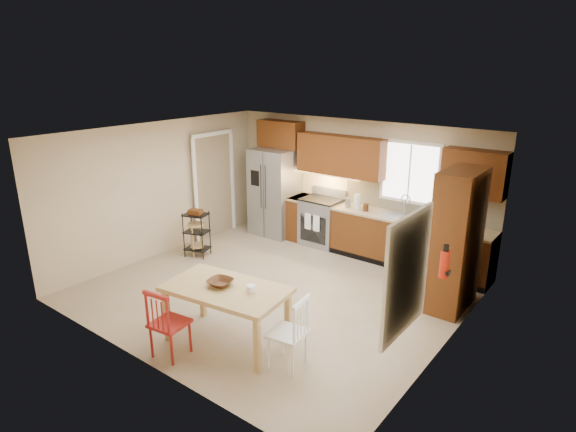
# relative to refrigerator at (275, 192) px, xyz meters

# --- Properties ---
(floor) EXTENTS (5.50, 5.50, 0.00)m
(floor) POSITION_rel_refrigerator_xyz_m (1.70, -2.12, -0.91)
(floor) COLOR gray
(floor) RESTS_ON ground
(ceiling) EXTENTS (5.50, 5.00, 0.02)m
(ceiling) POSITION_rel_refrigerator_xyz_m (1.70, -2.12, 1.59)
(ceiling) COLOR silver
(ceiling) RESTS_ON ground
(wall_back) EXTENTS (5.50, 0.02, 2.50)m
(wall_back) POSITION_rel_refrigerator_xyz_m (1.70, 0.38, 0.34)
(wall_back) COLOR #CCB793
(wall_back) RESTS_ON ground
(wall_front) EXTENTS (5.50, 0.02, 2.50)m
(wall_front) POSITION_rel_refrigerator_xyz_m (1.70, -4.62, 0.34)
(wall_front) COLOR #CCB793
(wall_front) RESTS_ON ground
(wall_left) EXTENTS (0.02, 5.00, 2.50)m
(wall_left) POSITION_rel_refrigerator_xyz_m (-1.05, -2.12, 0.34)
(wall_left) COLOR #CCB793
(wall_left) RESTS_ON ground
(wall_right) EXTENTS (0.02, 5.00, 2.50)m
(wall_right) POSITION_rel_refrigerator_xyz_m (4.45, -2.12, 0.34)
(wall_right) COLOR #CCB793
(wall_right) RESTS_ON ground
(refrigerator) EXTENTS (0.92, 0.75, 1.82)m
(refrigerator) POSITION_rel_refrigerator_xyz_m (0.00, 0.00, 0.00)
(refrigerator) COLOR gray
(refrigerator) RESTS_ON floor
(range_stove) EXTENTS (0.76, 0.63, 0.92)m
(range_stove) POSITION_rel_refrigerator_xyz_m (1.15, 0.06, -0.45)
(range_stove) COLOR gray
(range_stove) RESTS_ON floor
(base_cabinet_narrow) EXTENTS (0.30, 0.60, 0.90)m
(base_cabinet_narrow) POSITION_rel_refrigerator_xyz_m (0.60, 0.08, -0.46)
(base_cabinet_narrow) COLOR #572810
(base_cabinet_narrow) RESTS_ON floor
(base_cabinet_run) EXTENTS (2.92, 0.60, 0.90)m
(base_cabinet_run) POSITION_rel_refrigerator_xyz_m (2.99, 0.08, -0.46)
(base_cabinet_run) COLOR #572810
(base_cabinet_run) RESTS_ON floor
(dishwasher) EXTENTS (0.60, 0.02, 0.78)m
(dishwasher) POSITION_rel_refrigerator_xyz_m (3.55, -0.22, -0.46)
(dishwasher) COLOR black
(dishwasher) RESTS_ON floor
(backsplash) EXTENTS (2.92, 0.03, 0.55)m
(backsplash) POSITION_rel_refrigerator_xyz_m (2.99, 0.36, 0.27)
(backsplash) COLOR beige
(backsplash) RESTS_ON wall_back
(upper_over_fridge) EXTENTS (1.00, 0.35, 0.55)m
(upper_over_fridge) POSITION_rel_refrigerator_xyz_m (0.00, 0.20, 1.19)
(upper_over_fridge) COLOR #643310
(upper_over_fridge) RESTS_ON wall_back
(upper_left_block) EXTENTS (1.80, 0.35, 0.75)m
(upper_left_block) POSITION_rel_refrigerator_xyz_m (1.45, 0.20, 0.92)
(upper_left_block) COLOR #643310
(upper_left_block) RESTS_ON wall_back
(upper_right_block) EXTENTS (1.00, 0.35, 0.75)m
(upper_right_block) POSITION_rel_refrigerator_xyz_m (3.95, 0.20, 0.92)
(upper_right_block) COLOR #643310
(upper_right_block) RESTS_ON wall_back
(window_back) EXTENTS (1.12, 0.04, 1.12)m
(window_back) POSITION_rel_refrigerator_xyz_m (2.80, 0.35, 0.74)
(window_back) COLOR white
(window_back) RESTS_ON wall_back
(sink) EXTENTS (0.62, 0.46, 0.16)m
(sink) POSITION_rel_refrigerator_xyz_m (2.80, 0.08, -0.05)
(sink) COLOR gray
(sink) RESTS_ON base_cabinet_run
(undercab_glow) EXTENTS (1.60, 0.30, 0.01)m
(undercab_glow) POSITION_rel_refrigerator_xyz_m (1.15, 0.17, 0.52)
(undercab_glow) COLOR #FFBF66
(undercab_glow) RESTS_ON wall_back
(soap_bottle) EXTENTS (0.09, 0.09, 0.19)m
(soap_bottle) POSITION_rel_refrigerator_xyz_m (3.18, -0.02, 0.09)
(soap_bottle) COLOR #B51E0C
(soap_bottle) RESTS_ON base_cabinet_run
(paper_towel) EXTENTS (0.12, 0.12, 0.28)m
(paper_towel) POSITION_rel_refrigerator_xyz_m (1.95, 0.03, 0.13)
(paper_towel) COLOR white
(paper_towel) RESTS_ON base_cabinet_run
(canister_steel) EXTENTS (0.11, 0.11, 0.18)m
(canister_steel) POSITION_rel_refrigerator_xyz_m (1.75, 0.03, 0.08)
(canister_steel) COLOR gray
(canister_steel) RESTS_ON base_cabinet_run
(canister_wood) EXTENTS (0.10, 0.10, 0.14)m
(canister_wood) POSITION_rel_refrigerator_xyz_m (2.15, -0.00, 0.06)
(canister_wood) COLOR #452512
(canister_wood) RESTS_ON base_cabinet_run
(pantry) EXTENTS (0.50, 0.95, 2.10)m
(pantry) POSITION_rel_refrigerator_xyz_m (4.13, -0.93, 0.14)
(pantry) COLOR #572810
(pantry) RESTS_ON floor
(fire_extinguisher) EXTENTS (0.12, 0.12, 0.36)m
(fire_extinguisher) POSITION_rel_refrigerator_xyz_m (4.33, -1.98, 0.19)
(fire_extinguisher) COLOR #B51E0C
(fire_extinguisher) RESTS_ON wall_right
(window_right) EXTENTS (0.04, 1.02, 1.32)m
(window_right) POSITION_rel_refrigerator_xyz_m (4.38, -3.27, 0.54)
(window_right) COLOR white
(window_right) RESTS_ON wall_right
(doorway) EXTENTS (0.04, 0.95, 2.10)m
(doorway) POSITION_rel_refrigerator_xyz_m (-0.97, -0.82, 0.14)
(doorway) COLOR #8C7A59
(doorway) RESTS_ON wall_left
(dining_table) EXTENTS (1.68, 1.09, 0.77)m
(dining_table) POSITION_rel_refrigerator_xyz_m (2.14, -3.66, -0.53)
(dining_table) COLOR tan
(dining_table) RESTS_ON floor
(chair_red) EXTENTS (0.49, 0.49, 0.92)m
(chair_red) POSITION_rel_refrigerator_xyz_m (1.79, -4.31, -0.45)
(chair_red) COLOR maroon
(chair_red) RESTS_ON floor
(chair_white) EXTENTS (0.49, 0.49, 0.92)m
(chair_white) POSITION_rel_refrigerator_xyz_m (3.09, -3.61, -0.45)
(chair_white) COLOR white
(chair_white) RESTS_ON floor
(table_bowl) EXTENTS (0.36, 0.36, 0.08)m
(table_bowl) POSITION_rel_refrigerator_xyz_m (2.04, -3.66, -0.13)
(table_bowl) COLOR #452512
(table_bowl) RESTS_ON dining_table
(table_jar) EXTENTS (0.13, 0.13, 0.14)m
(table_jar) POSITION_rel_refrigerator_xyz_m (2.48, -3.56, -0.10)
(table_jar) COLOR white
(table_jar) RESTS_ON dining_table
(bar_stool) EXTENTS (0.40, 0.40, 0.64)m
(bar_stool) POSITION_rel_refrigerator_xyz_m (-0.39, -1.88, -0.59)
(bar_stool) COLOR tan
(bar_stool) RESTS_ON floor
(utility_cart) EXTENTS (0.51, 0.45, 0.86)m
(utility_cart) POSITION_rel_refrigerator_xyz_m (-0.38, -1.88, -0.48)
(utility_cart) COLOR black
(utility_cart) RESTS_ON floor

